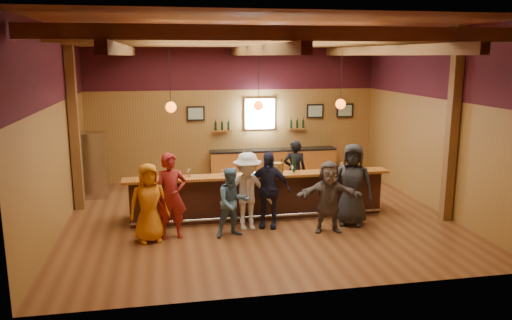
% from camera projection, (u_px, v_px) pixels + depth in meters
% --- Properties ---
extents(room, '(9.04, 9.00, 4.52)m').
position_uv_depth(room, '(258.00, 83.00, 11.49)').
color(room, brown).
rests_on(room, ground).
extents(bar_counter, '(6.30, 1.07, 1.11)m').
position_uv_depth(bar_counter, '(258.00, 194.00, 12.13)').
color(bar_counter, black).
rests_on(bar_counter, ground).
extents(back_bar_cabinet, '(4.00, 0.52, 0.95)m').
position_uv_depth(back_bar_cabinet, '(273.00, 164.00, 15.79)').
color(back_bar_cabinet, '#94501A').
rests_on(back_bar_cabinet, ground).
extents(window, '(0.95, 0.09, 0.95)m').
position_uv_depth(window, '(260.00, 114.00, 15.61)').
color(window, silver).
rests_on(window, room).
extents(framed_pictures, '(5.35, 0.05, 0.45)m').
position_uv_depth(framed_pictures, '(287.00, 112.00, 15.75)').
color(framed_pictures, black).
rests_on(framed_pictures, room).
extents(wine_shelves, '(3.00, 0.18, 0.30)m').
position_uv_depth(wine_shelves, '(260.00, 128.00, 15.63)').
color(wine_shelves, '#94501A').
rests_on(wine_shelves, room).
extents(pendant_lights, '(4.24, 0.24, 1.37)m').
position_uv_depth(pendant_lights, '(258.00, 105.00, 11.53)').
color(pendant_lights, black).
rests_on(pendant_lights, room).
extents(stainless_fridge, '(0.70, 0.70, 1.80)m').
position_uv_depth(stainless_fridge, '(94.00, 165.00, 13.67)').
color(stainless_fridge, silver).
rests_on(stainless_fridge, ground).
extents(customer_orange, '(0.91, 0.69, 1.67)m').
position_uv_depth(customer_orange, '(149.00, 203.00, 10.35)').
color(customer_orange, orange).
rests_on(customer_orange, ground).
extents(customer_redvest, '(0.74, 0.54, 1.85)m').
position_uv_depth(customer_redvest, '(171.00, 196.00, 10.54)').
color(customer_redvest, maroon).
rests_on(customer_redvest, ground).
extents(customer_denim, '(0.84, 0.72, 1.51)m').
position_uv_depth(customer_denim, '(233.00, 203.00, 10.66)').
color(customer_denim, '#476F8E').
rests_on(customer_denim, ground).
extents(customer_white, '(1.18, 0.74, 1.76)m').
position_uv_depth(customer_white, '(247.00, 191.00, 11.07)').
color(customer_white, silver).
rests_on(customer_white, ground).
extents(customer_navy, '(1.11, 0.75, 1.75)m').
position_uv_depth(customer_navy, '(268.00, 190.00, 11.21)').
color(customer_navy, '#1A1D35').
rests_on(customer_navy, ground).
extents(customer_brown, '(1.53, 0.67, 1.60)m').
position_uv_depth(customer_brown, '(329.00, 197.00, 10.93)').
color(customer_brown, '#544A43').
rests_on(customer_brown, ground).
extents(customer_dark, '(1.09, 0.92, 1.89)m').
position_uv_depth(customer_dark, '(352.00, 185.00, 11.38)').
color(customer_dark, '#232326').
rests_on(customer_dark, ground).
extents(bartender, '(0.67, 0.50, 1.66)m').
position_uv_depth(bartender, '(295.00, 171.00, 13.25)').
color(bartender, black).
rests_on(bartender, ground).
extents(ice_bucket, '(0.23, 0.23, 0.25)m').
position_uv_depth(ice_bucket, '(278.00, 168.00, 11.74)').
color(ice_bucket, brown).
rests_on(ice_bucket, bar_counter).
extents(bottle_a, '(0.07, 0.07, 0.33)m').
position_uv_depth(bottle_a, '(282.00, 167.00, 11.83)').
color(bottle_a, black).
rests_on(bottle_a, bar_counter).
extents(bottle_b, '(0.08, 0.08, 0.39)m').
position_uv_depth(bottle_b, '(294.00, 165.00, 11.92)').
color(bottle_b, black).
rests_on(bottle_b, bar_counter).
extents(glass_a, '(0.08, 0.08, 0.17)m').
position_uv_depth(glass_a, '(152.00, 174.00, 11.17)').
color(glass_a, silver).
rests_on(glass_a, bar_counter).
extents(glass_b, '(0.07, 0.07, 0.16)m').
position_uv_depth(glass_b, '(180.00, 173.00, 11.32)').
color(glass_b, silver).
rests_on(glass_b, bar_counter).
extents(glass_c, '(0.08, 0.08, 0.17)m').
position_uv_depth(glass_c, '(189.00, 171.00, 11.46)').
color(glass_c, silver).
rests_on(glass_c, bar_counter).
extents(glass_d, '(0.07, 0.07, 0.16)m').
position_uv_depth(glass_d, '(223.00, 171.00, 11.49)').
color(glass_d, silver).
rests_on(glass_d, bar_counter).
extents(glass_e, '(0.08, 0.08, 0.18)m').
position_uv_depth(glass_e, '(234.00, 170.00, 11.54)').
color(glass_e, silver).
rests_on(glass_e, bar_counter).
extents(glass_f, '(0.09, 0.09, 0.19)m').
position_uv_depth(glass_f, '(292.00, 168.00, 11.75)').
color(glass_f, silver).
rests_on(glass_f, bar_counter).
extents(glass_g, '(0.08, 0.08, 0.18)m').
position_uv_depth(glass_g, '(323.00, 166.00, 11.98)').
color(glass_g, silver).
rests_on(glass_g, bar_counter).
extents(glass_h, '(0.07, 0.07, 0.16)m').
position_uv_depth(glass_h, '(341.00, 165.00, 12.09)').
color(glass_h, silver).
rests_on(glass_h, bar_counter).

